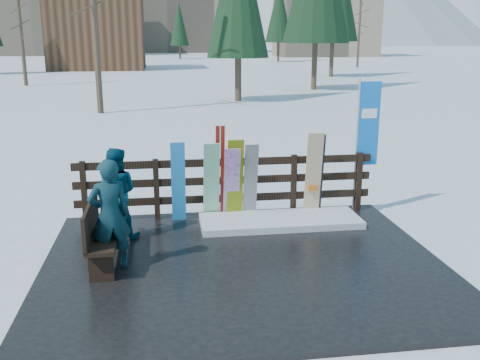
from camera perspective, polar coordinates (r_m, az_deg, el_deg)
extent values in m
plane|color=white|center=(8.22, 0.39, -9.25)|extent=(700.00, 700.00, 0.00)
cube|color=black|center=(8.20, 0.39, -8.99)|extent=(6.00, 5.00, 0.08)
cube|color=black|center=(10.10, -16.29, -1.27)|extent=(0.10, 0.10, 1.15)
cube|color=black|center=(9.99, -8.90, -1.01)|extent=(0.10, 0.10, 1.15)
cube|color=black|center=(10.05, -1.47, -0.73)|extent=(0.10, 0.10, 1.15)
cube|color=black|center=(10.28, 5.74, -0.45)|extent=(0.10, 0.10, 1.15)
cube|color=black|center=(10.66, 12.54, -0.18)|extent=(0.10, 0.10, 1.15)
cube|color=black|center=(10.12, -1.46, -1.96)|extent=(5.60, 0.05, 0.14)
cube|color=black|center=(10.02, -1.48, -0.04)|extent=(5.60, 0.05, 0.14)
cube|color=black|center=(9.94, -1.49, 1.91)|extent=(5.60, 0.05, 0.14)
cube|color=white|center=(9.79, 4.32, -4.36)|extent=(2.90, 1.00, 0.12)
cube|color=black|center=(8.20, -14.26, -5.79)|extent=(0.40, 1.50, 0.06)
cube|color=black|center=(7.73, -14.60, -8.91)|extent=(0.34, 0.06, 0.45)
cube|color=black|center=(8.84, -13.79, -5.79)|extent=(0.34, 0.06, 0.45)
cube|color=black|center=(8.13, -15.65, -4.04)|extent=(0.05, 1.50, 0.50)
cube|color=#289BF0|center=(9.73, -6.60, -0.23)|extent=(0.26, 0.28, 1.52)
cube|color=white|center=(9.77, -3.07, -0.17)|extent=(0.29, 0.41, 1.49)
cube|color=#DAEF06|center=(9.81, -0.52, 0.04)|extent=(0.30, 0.30, 1.53)
cube|color=white|center=(9.82, -0.89, -0.39)|extent=(0.29, 0.39, 1.39)
cube|color=black|center=(9.86, 1.13, -0.15)|extent=(0.25, 0.33, 1.45)
cube|color=silver|center=(10.10, 7.83, 0.57)|extent=(0.30, 0.22, 1.62)
cube|color=maroon|center=(9.81, -2.41, 0.77)|extent=(0.08, 0.26, 1.78)
cube|color=maroon|center=(9.82, -1.88, 0.79)|extent=(0.07, 0.26, 1.78)
cube|color=black|center=(10.19, 8.16, 0.56)|extent=(0.08, 0.20, 1.57)
cube|color=black|center=(10.21, 8.65, 0.58)|extent=(0.08, 0.20, 1.57)
cylinder|color=silver|center=(10.52, 12.31, 3.69)|extent=(0.04, 0.04, 2.60)
cube|color=blue|center=(10.53, 13.56, 5.84)|extent=(0.42, 0.02, 1.60)
imported|color=#12463E|center=(7.89, -13.74, -3.67)|extent=(0.70, 0.56, 1.66)
imported|color=#093D53|center=(9.15, -13.15, -1.41)|extent=(0.81, 0.67, 1.55)
cube|color=tan|center=(119.39, -19.09, 16.82)|extent=(22.00, 14.00, 18.00)
cube|color=gray|center=(137.81, -5.47, 18.00)|extent=(26.00, 16.00, 22.00)
cube|color=tan|center=(107.10, 9.10, 16.66)|extent=(18.00, 12.00, 14.00)
cube|color=brown|center=(62.80, -14.99, 14.99)|extent=(10.00, 8.00, 8.00)
cone|color=black|center=(29.73, -0.21, 17.47)|extent=(3.39, 3.39, 9.40)
cylinder|color=#382B1E|center=(42.58, -22.36, 14.66)|extent=(0.28, 0.28, 7.97)
cone|color=black|center=(49.85, 9.98, 17.91)|extent=(4.45, 4.45, 12.35)
cylinder|color=#382B1E|center=(66.57, 12.61, 15.58)|extent=(0.28, 0.28, 9.12)
cone|color=black|center=(67.67, -12.89, 17.26)|extent=(4.73, 4.73, 13.15)
cone|color=black|center=(81.27, 4.15, 16.39)|extent=(3.99, 3.99, 11.08)
cone|color=black|center=(92.47, -6.48, 15.40)|extent=(3.13, 3.13, 8.68)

